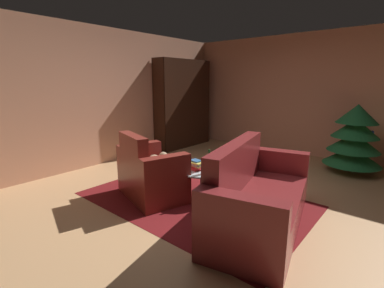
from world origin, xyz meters
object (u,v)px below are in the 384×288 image
coffee_table (200,173)px  book_stack_on_table (196,165)px  bookshelf_unit (186,103)px  bottle_on_table (209,164)px  armchair_red (150,175)px  couch_red (257,199)px  decorated_tree (354,139)px

coffee_table → book_stack_on_table: (-0.05, -0.04, 0.11)m
bookshelf_unit → coffee_table: (2.28, -2.30, -0.70)m
bottle_on_table → coffee_table: bearing=169.7°
armchair_red → couch_red: 1.54m
armchair_red → bottle_on_table: 0.86m
coffee_table → bottle_on_table: (0.17, -0.03, 0.17)m
coffee_table → decorated_tree: (1.40, 2.62, 0.25)m
couch_red → bottle_on_table: size_ratio=6.23×
bookshelf_unit → armchair_red: 3.33m
book_stack_on_table → bottle_on_table: bottle_on_table is taller
coffee_table → bookshelf_unit: bearing=134.8°
bookshelf_unit → decorated_tree: (3.68, 0.32, -0.45)m
bookshelf_unit → coffee_table: size_ratio=3.34×
armchair_red → bookshelf_unit: bearing=122.3°
book_stack_on_table → decorated_tree: 3.03m
book_stack_on_table → decorated_tree: decorated_tree is taller
couch_red → decorated_tree: decorated_tree is taller
couch_red → coffee_table: bearing=168.5°
bookshelf_unit → book_stack_on_table: bearing=-46.3°
armchair_red → bottle_on_table: bearing=30.1°
coffee_table → bottle_on_table: bottle_on_table is taller
coffee_table → bottle_on_table: bearing=-10.3°
couch_red → coffee_table: 0.99m
armchair_red → couch_red: bearing=9.4°
book_stack_on_table → coffee_table: bearing=34.5°
coffee_table → decorated_tree: size_ratio=0.52×
decorated_tree → bookshelf_unit: bearing=-175.0°
armchair_red → book_stack_on_table: armchair_red is taller
couch_red → decorated_tree: size_ratio=1.64×
couch_red → bookshelf_unit: bearing=142.5°
bookshelf_unit → bottle_on_table: 3.43m
bookshelf_unit → book_stack_on_table: bookshelf_unit is taller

